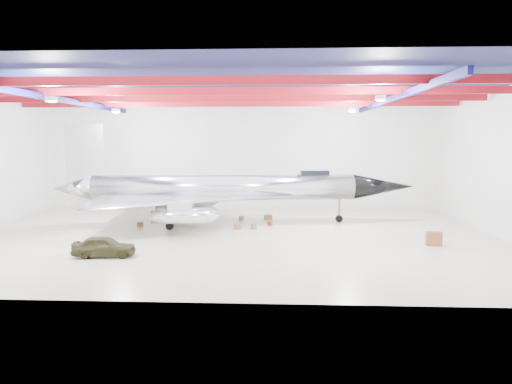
{
  "coord_description": "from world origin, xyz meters",
  "views": [
    {
      "loc": [
        4.15,
        -36.34,
        7.22
      ],
      "look_at": [
        2.18,
        2.0,
        3.16
      ],
      "focal_mm": 35.0,
      "sensor_mm": 36.0,
      "label": 1
    }
  ],
  "objects": [
    {
      "name": "jeep",
      "position": [
        -6.77,
        -6.63,
        0.65
      ],
      "size": [
        3.96,
        1.92,
        1.3
      ],
      "primitive_type": "imported",
      "rotation": [
        0.0,
        0.0,
        1.67
      ],
      "color": "#323019",
      "rests_on": "floor"
    },
    {
      "name": "tool_chest",
      "position": [
        3.22,
        5.03,
        0.18
      ],
      "size": [
        0.51,
        0.51,
        0.37
      ],
      "primitive_type": "cylinder",
      "rotation": [
        0.0,
        0.0,
        -0.27
      ],
      "color": "#97270F",
      "rests_on": "floor"
    },
    {
      "name": "parts_bin",
      "position": [
        2.96,
        8.13,
        0.23
      ],
      "size": [
        0.76,
        0.68,
        0.45
      ],
      "primitive_type": "cube",
      "rotation": [
        0.0,
        0.0,
        0.29
      ],
      "color": "olive",
      "rests_on": "floor"
    },
    {
      "name": "engine_drum",
      "position": [
        1.94,
        3.31,
        0.22
      ],
      "size": [
        0.53,
        0.53,
        0.43
      ],
      "primitive_type": "cylinder",
      "rotation": [
        0.0,
        0.0,
        0.11
      ],
      "color": "#59595B",
      "rests_on": "floor"
    },
    {
      "name": "floor",
      "position": [
        0.0,
        0.0,
        0.0
      ],
      "size": [
        40.0,
        40.0,
        0.0
      ],
      "primitive_type": "plane",
      "color": "beige",
      "rests_on": "ground"
    },
    {
      "name": "wall_right",
      "position": [
        20.0,
        0.0,
        5.5
      ],
      "size": [
        0.0,
        30.0,
        30.0
      ],
      "primitive_type": "plane",
      "rotation": [
        1.57,
        0.0,
        -1.57
      ],
      "color": "silver",
      "rests_on": "floor"
    },
    {
      "name": "wall_back",
      "position": [
        0.0,
        15.0,
        5.5
      ],
      "size": [
        40.0,
        0.0,
        40.0
      ],
      "primitive_type": "plane",
      "rotation": [
        1.57,
        0.0,
        0.0
      ],
      "color": "silver",
      "rests_on": "floor"
    },
    {
      "name": "ceiling_structure",
      "position": [
        0.0,
        0.0,
        10.32
      ],
      "size": [
        39.5,
        29.5,
        1.08
      ],
      "color": "maroon",
      "rests_on": "ceiling"
    },
    {
      "name": "desk",
      "position": [
        14.55,
        -2.32,
        0.49
      ],
      "size": [
        1.1,
        0.61,
        0.97
      ],
      "primitive_type": "cube",
      "rotation": [
        0.0,
        0.0,
        -0.07
      ],
      "color": "brown",
      "rests_on": "floor"
    },
    {
      "name": "toolbox_red",
      "position": [
        -4.24,
        7.62,
        0.16
      ],
      "size": [
        0.52,
        0.46,
        0.31
      ],
      "primitive_type": "cube",
      "rotation": [
        0.0,
        0.0,
        0.27
      ],
      "color": "#97270F",
      "rests_on": "floor"
    },
    {
      "name": "spares_box",
      "position": [
        0.57,
        7.61,
        0.2
      ],
      "size": [
        0.56,
        0.56,
        0.41
      ],
      "primitive_type": "cylinder",
      "rotation": [
        0.0,
        0.0,
        0.27
      ],
      "color": "#59595B",
      "rests_on": "floor"
    },
    {
      "name": "jet_aircraft",
      "position": [
        -0.77,
        5.93,
        2.78
      ],
      "size": [
        31.12,
        19.74,
        8.49
      ],
      "rotation": [
        0.0,
        0.0,
        0.12
      ],
      "color": "silver",
      "rests_on": "floor"
    },
    {
      "name": "ceiling",
      "position": [
        0.0,
        0.0,
        11.0
      ],
      "size": [
        40.0,
        40.0,
        0.0
      ],
      "primitive_type": "plane",
      "rotation": [
        3.14,
        0.0,
        0.0
      ],
      "color": "#0A0F38",
      "rests_on": "wall_back"
    },
    {
      "name": "crate_ply",
      "position": [
        -7.65,
        4.26,
        0.17
      ],
      "size": [
        0.54,
        0.46,
        0.34
      ],
      "primitive_type": "cube",
      "rotation": [
        0.0,
        0.0,
        0.15
      ],
      "color": "olive",
      "rests_on": "floor"
    },
    {
      "name": "oil_barrel",
      "position": [
        0.6,
        3.17,
        0.19
      ],
      "size": [
        0.63,
        0.54,
        0.38
      ],
      "primitive_type": "cube",
      "rotation": [
        0.0,
        0.0,
        0.23
      ],
      "color": "olive",
      "rests_on": "floor"
    }
  ]
}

